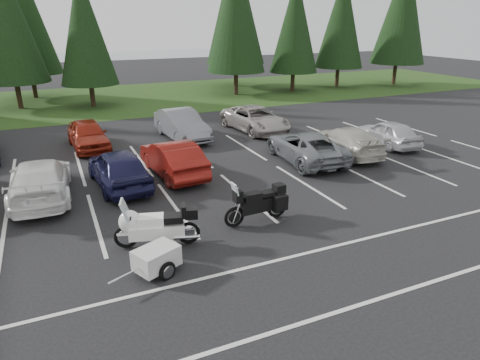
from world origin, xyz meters
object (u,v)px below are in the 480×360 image
car_near_3 (40,180)px  car_near_6 (306,146)px  car_near_8 (389,133)px  car_far_3 (182,125)px  car_far_2 (88,135)px  touring_motorcycle (157,222)px  adventure_motorcycle (256,201)px  car_near_4 (119,168)px  car_near_7 (346,141)px  cargo_trailer (157,260)px  car_far_4 (255,119)px  car_near_5 (173,158)px

car_near_3 → car_near_6: size_ratio=1.01×
car_near_8 → car_far_3: car_far_3 is taller
car_near_8 → car_far_2: size_ratio=0.92×
touring_motorcycle → adventure_motorcycle: adventure_motorcycle is taller
car_near_4 → adventure_motorcycle: size_ratio=1.78×
car_near_7 → cargo_trailer: size_ratio=2.90×
car_near_8 → touring_motorcycle: 14.69m
car_near_4 → cargo_trailer: car_near_4 is taller
car_near_3 → car_far_4: (11.62, 5.93, -0.02)m
car_near_3 → car_near_7: size_ratio=1.08×
car_near_4 → touring_motorcycle: size_ratio=1.63×
car_near_6 → car_far_3: size_ratio=1.04×
car_near_8 → car_far_4: car_far_4 is taller
cargo_trailer → car_far_3: bearing=45.8°
car_near_5 → car_far_3: 5.88m
car_near_6 → car_near_3: bearing=3.7°
car_near_7 → car_far_4: car_far_4 is taller
car_near_3 → car_near_6: bearing=-177.5°
car_near_5 → car_far_2: (-2.85, 5.61, -0.02)m
touring_motorcycle → car_far_2: bearing=109.5°
car_near_6 → car_near_7: 2.36m
car_far_4 → cargo_trailer: (-8.96, -12.56, -0.34)m
car_near_3 → car_far_3: bearing=-136.8°
cargo_trailer → car_near_6: bearing=12.4°
car_near_6 → car_far_4: car_far_4 is taller
car_near_6 → car_far_2: car_far_2 is taller
car_near_3 → car_far_2: (2.26, 6.11, -0.01)m
touring_motorcycle → car_near_6: bearing=47.4°
car_far_4 → adventure_motorcycle: size_ratio=2.03×
car_near_3 → car_far_2: 6.52m
touring_motorcycle → cargo_trailer: 1.50m
car_near_4 → touring_motorcycle: 5.31m
car_near_4 → car_near_8: 13.81m
car_near_4 → cargo_trailer: 6.72m
car_near_3 → car_far_4: bearing=-149.7°
car_near_3 → car_far_4: 13.05m
car_near_3 → cargo_trailer: 7.15m
car_near_6 → touring_motorcycle: bearing=36.2°
car_far_3 → car_near_6: bearing=-61.1°
car_near_3 → car_far_3: size_ratio=1.05×
car_far_3 → cargo_trailer: size_ratio=3.00×
car_far_3 → touring_motorcycle: car_far_3 is taller
car_near_5 → touring_motorcycle: bearing=65.4°
car_near_4 → car_near_5: bearing=-174.3°
car_near_5 → car_near_3: bearing=1.0°
car_far_3 → car_near_8: bearing=-35.6°
car_near_4 → car_near_7: size_ratio=0.96×
cargo_trailer → car_near_3: bearing=87.2°
car_near_8 → cargo_trailer: bearing=30.8°
car_near_3 → adventure_motorcycle: (6.33, -5.00, 0.04)m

